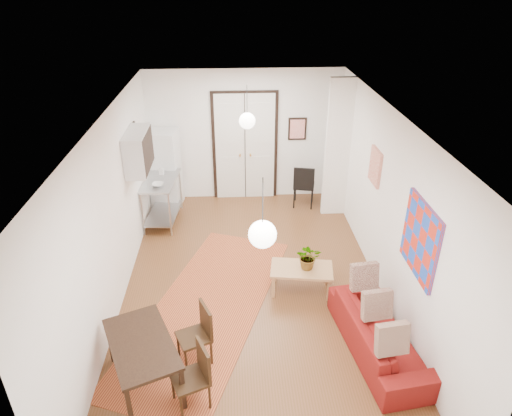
{
  "coord_description": "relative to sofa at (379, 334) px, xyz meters",
  "views": [
    {
      "loc": [
        -0.3,
        -6.07,
        4.72
      ],
      "look_at": [
        0.07,
        0.49,
        1.25
      ],
      "focal_mm": 32.0,
      "sensor_mm": 36.0,
      "label": 1
    }
  ],
  "objects": [
    {
      "name": "floor",
      "position": [
        -1.65,
        1.49,
        -0.29
      ],
      "size": [
        7.0,
        7.0,
        0.0
      ],
      "primitive_type": "plane",
      "color": "brown",
      "rests_on": "ground"
    },
    {
      "name": "ceiling",
      "position": [
        -1.65,
        1.49,
        2.61
      ],
      "size": [
        4.2,
        7.0,
        0.02
      ],
      "primitive_type": "cube",
      "color": "white",
      "rests_on": "wall_back"
    },
    {
      "name": "wall_back",
      "position": [
        -1.65,
        4.99,
        1.16
      ],
      "size": [
        4.2,
        0.02,
        2.9
      ],
      "primitive_type": "cube",
      "color": "white",
      "rests_on": "floor"
    },
    {
      "name": "wall_front",
      "position": [
        -1.65,
        -2.01,
        1.16
      ],
      "size": [
        4.2,
        0.02,
        2.9
      ],
      "primitive_type": "cube",
      "color": "white",
      "rests_on": "floor"
    },
    {
      "name": "wall_left",
      "position": [
        -3.75,
        1.49,
        1.16
      ],
      "size": [
        0.02,
        7.0,
        2.9
      ],
      "primitive_type": "cube",
      "color": "white",
      "rests_on": "floor"
    },
    {
      "name": "wall_right",
      "position": [
        0.45,
        1.49,
        1.16
      ],
      "size": [
        0.02,
        7.0,
        2.9
      ],
      "primitive_type": "cube",
      "color": "white",
      "rests_on": "floor"
    },
    {
      "name": "double_doors",
      "position": [
        -1.65,
        4.94,
        0.91
      ],
      "size": [
        1.44,
        0.06,
        2.5
      ],
      "primitive_type": "cube",
      "color": "silver",
      "rests_on": "wall_back"
    },
    {
      "name": "stub_partition",
      "position": [
        0.2,
        4.04,
        1.16
      ],
      "size": [
        0.5,
        0.1,
        2.9
      ],
      "primitive_type": "cube",
      "color": "white",
      "rests_on": "floor"
    },
    {
      "name": "wall_cabinet",
      "position": [
        -3.57,
        2.99,
        1.61
      ],
      "size": [
        0.35,
        1.0,
        0.7
      ],
      "primitive_type": "cube",
      "color": "silver",
      "rests_on": "wall_left"
    },
    {
      "name": "painting_popart",
      "position": [
        0.42,
        0.24,
        1.36
      ],
      "size": [
        0.05,
        1.0,
        1.0
      ],
      "primitive_type": "cube",
      "color": "red",
      "rests_on": "wall_right"
    },
    {
      "name": "painting_abstract",
      "position": [
        0.42,
        2.29,
        1.51
      ],
      "size": [
        0.05,
        0.5,
        0.6
      ],
      "primitive_type": "cube",
      "color": "beige",
      "rests_on": "wall_right"
    },
    {
      "name": "poster_back",
      "position": [
        -0.5,
        4.96,
        1.31
      ],
      "size": [
        0.4,
        0.03,
        0.5
      ],
      "primitive_type": "cube",
      "color": "red",
      "rests_on": "wall_back"
    },
    {
      "name": "print_left",
      "position": [
        -3.72,
        3.49,
        1.66
      ],
      "size": [
        0.03,
        0.44,
        0.54
      ],
      "primitive_type": "cube",
      "color": "#A57445",
      "rests_on": "wall_left"
    },
    {
      "name": "pendant_back",
      "position": [
        -1.65,
        3.49,
        1.96
      ],
      "size": [
        0.3,
        0.3,
        0.8
      ],
      "color": "white",
      "rests_on": "ceiling"
    },
    {
      "name": "pendant_front",
      "position": [
        -1.65,
        -0.51,
        1.96
      ],
      "size": [
        0.3,
        0.3,
        0.8
      ],
      "color": "white",
      "rests_on": "ceiling"
    },
    {
      "name": "kilim_rug",
      "position": [
        -2.38,
        1.06,
        -0.29
      ],
      "size": [
        2.92,
        4.51,
        0.01
      ],
      "primitive_type": "cube",
      "rotation": [
        0.0,
        0.0,
        -0.35
      ],
      "color": "#B95C2E",
      "rests_on": "floor"
    },
    {
      "name": "sofa",
      "position": [
        0.0,
        0.0,
        0.0
      ],
      "size": [
        1.05,
        2.08,
        0.58
      ],
      "primitive_type": "imported",
      "rotation": [
        0.0,
        0.0,
        1.71
      ],
      "color": "maroon",
      "rests_on": "floor"
    },
    {
      "name": "coffee_table",
      "position": [
        -0.87,
        1.39,
        0.09
      ],
      "size": [
        1.06,
        0.69,
        0.44
      ],
      "rotation": [
        0.0,
        0.0,
        -0.15
      ],
      "color": "tan",
      "rests_on": "floor"
    },
    {
      "name": "potted_plant",
      "position": [
        -0.77,
        1.39,
        0.36
      ],
      "size": [
        0.43,
        0.39,
        0.43
      ],
      "primitive_type": "imported",
      "rotation": [
        0.0,
        0.0,
        -0.15
      ],
      "color": "#346E31",
      "rests_on": "coffee_table"
    },
    {
      "name": "kitchen_counter",
      "position": [
        -3.4,
        3.87,
        0.33
      ],
      "size": [
        0.73,
        1.29,
        0.95
      ],
      "rotation": [
        0.0,
        0.0,
        -0.09
      ],
      "color": "#A4A6A9",
      "rests_on": "floor"
    },
    {
      "name": "bowl",
      "position": [
        -3.4,
        3.57,
        0.69
      ],
      "size": [
        0.24,
        0.24,
        0.05
      ],
      "primitive_type": "imported",
      "rotation": [
        0.0,
        0.0,
        -0.09
      ],
      "color": "silver",
      "rests_on": "kitchen_counter"
    },
    {
      "name": "soap_bottle",
      "position": [
        -3.4,
        4.12,
        0.76
      ],
      "size": [
        0.1,
        0.1,
        0.2
      ],
      "primitive_type": "imported",
      "rotation": [
        0.0,
        0.0,
        -0.09
      ],
      "color": "teal",
      "rests_on": "kitchen_counter"
    },
    {
      "name": "fridge",
      "position": [
        -3.4,
        4.64,
        0.57
      ],
      "size": [
        0.68,
        0.68,
        1.71
      ],
      "primitive_type": "cube",
      "rotation": [
        0.0,
        0.0,
        -0.14
      ],
      "color": "silver",
      "rests_on": "floor"
    },
    {
      "name": "dining_table",
      "position": [
        -3.11,
        -0.38,
        0.32
      ],
      "size": [
        1.14,
        1.43,
        0.69
      ],
      "rotation": [
        0.0,
        0.0,
        0.4
      ],
      "color": "black",
      "rests_on": "floor"
    },
    {
      "name": "dining_chair_near",
      "position": [
        -2.51,
        0.05,
        0.2
      ],
      "size": [
        0.53,
        0.63,
        0.86
      ],
      "rotation": [
        0.0,
        0.0,
        -1.17
      ],
      "color": "#321F10",
      "rests_on": "floor"
    },
    {
      "name": "dining_chair_far",
      "position": [
        -2.51,
        -0.65,
        0.2
      ],
      "size": [
        0.53,
        0.63,
        0.86
      ],
      "rotation": [
        0.0,
        0.0,
        -1.17
      ],
      "color": "#321F10",
      "rests_on": "floor"
    },
    {
      "name": "black_side_chair",
      "position": [
        -0.38,
        4.53,
        0.28
      ],
      "size": [
        0.53,
        0.53,
        0.97
      ],
      "rotation": [
        0.0,
        0.0,
        2.93
      ],
      "color": "black",
      "rests_on": "floor"
    }
  ]
}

